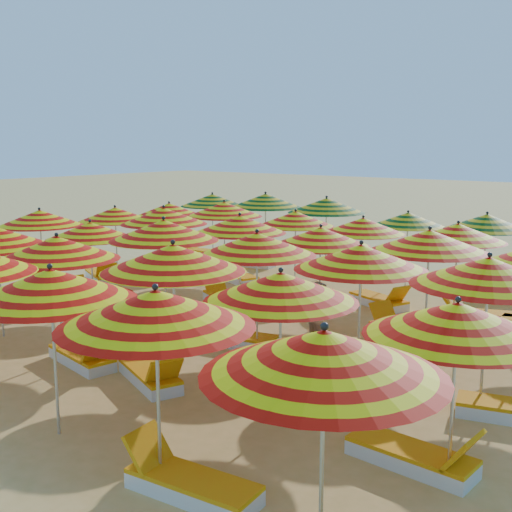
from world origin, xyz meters
name	(u,v)px	position (x,y,z in m)	size (l,w,h in m)	color
ground	(243,326)	(0.00, 0.00, 0.00)	(120.00, 120.00, 0.00)	#E5B565
umbrella_3	(51,285)	(1.38, -5.99, 2.25)	(2.54, 2.54, 2.55)	silver
umbrella_4	(156,309)	(3.56, -6.04, 2.26)	(2.60, 2.60, 2.57)	silver
umbrella_5	(324,353)	(6.02, -6.18, 2.25)	(3.16, 3.16, 2.56)	silver
umbrella_8	(57,248)	(-1.38, -3.95, 2.23)	(3.16, 3.16, 2.53)	silver
umbrella_9	(173,258)	(1.48, -3.67, 2.31)	(3.26, 3.26, 2.63)	silver
umbrella_10	(281,287)	(3.76, -3.75, 2.15)	(2.69, 2.69, 2.44)	silver
umbrella_11	(457,320)	(6.42, -3.80, 2.12)	(2.76, 2.76, 2.41)	silver
umbrella_12	(40,218)	(-6.38, -1.01, 2.18)	(2.90, 2.90, 2.47)	silver
umbrella_13	(90,231)	(-3.87, -1.25, 2.06)	(2.60, 2.60, 2.34)	silver
umbrella_14	(164,230)	(-1.19, -1.31, 2.30)	(2.50, 2.50, 2.62)	silver
umbrella_15	(257,244)	(1.34, -1.19, 2.23)	(3.06, 3.06, 2.53)	silver
umbrella_16	(361,257)	(3.71, -1.25, 2.23)	(2.75, 2.75, 2.53)	silver
umbrella_17	(489,272)	(5.97, -1.30, 2.26)	(2.71, 2.71, 2.56)	silver
umbrella_18	(115,214)	(-6.09, 1.40, 2.09)	(2.77, 2.77, 2.37)	silver
umbrella_19	(164,216)	(-3.70, 1.11, 2.23)	(2.99, 2.99, 2.53)	silver
umbrella_20	(240,224)	(-1.09, 1.23, 2.19)	(2.92, 2.92, 2.49)	silver
umbrella_21	(321,237)	(1.43, 1.05, 2.12)	(2.72, 2.72, 2.41)	silver
umbrella_22	(429,241)	(3.96, 1.16, 2.25)	(2.67, 2.67, 2.56)	silver
umbrella_24	(169,209)	(-6.34, 3.90, 2.02)	(2.30, 2.30, 2.29)	silver
umbrella_25	(224,209)	(-3.78, 3.75, 2.20)	(3.12, 3.12, 2.50)	silver
umbrella_26	(296,219)	(-1.19, 3.87, 2.08)	(2.86, 2.86, 2.36)	silver
umbrella_27	(363,226)	(1.05, 3.73, 2.07)	(2.93, 2.93, 2.35)	silver
umbrella_28	(458,233)	(3.63, 3.63, 2.12)	(2.90, 2.90, 2.41)	silver
umbrella_30	(212,200)	(-6.44, 6.19, 2.16)	(2.72, 2.72, 2.46)	silver
umbrella_31	(265,201)	(-3.89, 6.02, 2.29)	(3.20, 3.20, 2.61)	silver
umbrella_32	(326,205)	(-1.48, 6.00, 2.28)	(2.82, 2.82, 2.59)	silver
umbrella_33	(408,219)	(1.19, 6.18, 2.02)	(2.87, 2.87, 2.29)	silver
umbrella_34	(487,222)	(3.48, 6.14, 2.12)	(2.28, 2.28, 2.41)	silver
lounger_1	(190,484)	(4.07, -6.03, 0.15)	(1.79, 0.76, 0.69)	white
lounger_4	(83,357)	(-0.78, -3.93, 0.15)	(1.81, 0.89, 0.69)	white
lounger_5	(151,376)	(0.98, -3.80, 0.15)	(1.82, 1.18, 0.69)	white
lounger_6	(414,456)	(5.92, -3.71, 0.15)	(1.76, 0.68, 0.69)	white
lounger_7	(56,292)	(-5.87, -0.97, 0.15)	(1.78, 0.75, 0.69)	white
lounger_8	(83,301)	(-4.47, -1.11, 0.15)	(1.83, 1.10, 0.69)	white
lounger_9	(176,330)	(-0.69, -1.51, 0.15)	(1.82, 1.18, 0.69)	white
lounger_10	(235,338)	(0.75, -1.18, 0.15)	(1.82, 0.96, 0.69)	white
lounger_11	(377,379)	(4.22, -1.46, 0.15)	(1.82, 1.03, 0.69)	white
lounger_13	(101,276)	(-6.60, 1.17, 0.15)	(1.82, 1.24, 0.69)	white
lounger_14	(225,299)	(-1.68, 1.31, 0.15)	(1.82, 1.26, 0.69)	white
lounger_15	(402,333)	(3.37, 1.33, 0.15)	(1.82, 1.26, 0.69)	white
lounger_16	(155,263)	(-6.85, 3.67, 0.15)	(1.83, 1.15, 0.69)	white
lounger_17	(236,276)	(-3.27, 3.72, 0.15)	(1.82, 1.16, 0.69)	white
lounger_18	(380,301)	(1.65, 3.64, 0.15)	(1.83, 1.15, 0.69)	white
lounger_19	(476,315)	(4.14, 3.74, 0.15)	(1.83, 1.15, 0.69)	white
lounger_21	(203,252)	(-7.04, 6.32, 0.15)	(1.78, 0.75, 0.69)	white
lounger_22	(252,262)	(-4.40, 5.90, 0.15)	(1.80, 0.85, 0.69)	white
lounger_23	(504,297)	(4.08, 6.11, 0.15)	(1.82, 1.18, 0.69)	white
beachgoer_b	(318,314)	(2.15, -0.14, 0.69)	(0.67, 0.53, 1.39)	tan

